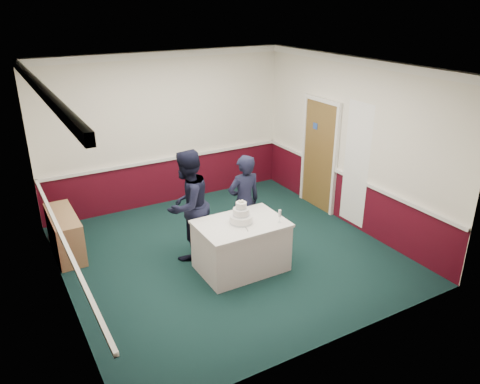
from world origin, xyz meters
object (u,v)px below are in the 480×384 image
cake_table (241,245)px  person_woman (244,202)px  wedding_cake (241,216)px  person_man (188,205)px  sideboard (65,234)px  champagne_flute (280,214)px  cake_knife (246,228)px

cake_table → person_woman: size_ratio=0.82×
wedding_cake → person_man: bearing=124.5°
sideboard → person_man: 2.09m
wedding_cake → person_woman: (0.40, 0.59, -0.09)m
wedding_cake → person_man: 0.93m
champagne_flute → person_woman: person_woman is taller
champagne_flute → person_woman: bearing=96.6°
sideboard → wedding_cake: 2.95m
wedding_cake → champagne_flute: (0.50, -0.28, 0.03)m
sideboard → cake_knife: cake_knife is taller
champagne_flute → person_man: (-1.03, 1.05, -0.03)m
wedding_cake → person_woman: size_ratio=0.23×
person_woman → sideboard: bearing=-24.8°
cake_table → person_man: (-0.53, 0.77, 0.49)m
sideboard → wedding_cake: bearing=-39.1°
sideboard → person_woman: size_ratio=0.74×
cake_knife → champagne_flute: champagne_flute is taller
wedding_cake → sideboard: bearing=140.9°
cake_knife → champagne_flute: bearing=7.4°
cake_table → person_man: bearing=124.5°
cake_knife → person_woman: person_woman is taller
cake_table → person_man: 1.05m
champagne_flute → person_man: 1.47m
cake_table → wedding_cake: size_ratio=3.63×
sideboard → cake_table: bearing=-39.1°
champagne_flute → sideboard: bearing=142.6°
cake_table → person_woman: 0.82m
sideboard → wedding_cake: wedding_cake is taller
cake_knife → person_man: person_man is taller
person_man → person_woman: size_ratio=1.11×
wedding_cake → person_woman: 0.72m
wedding_cake → person_man: person_man is taller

